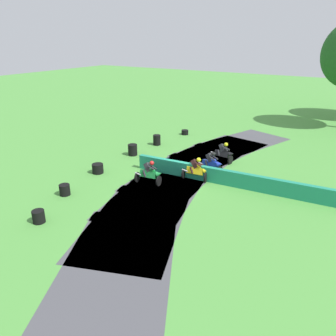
% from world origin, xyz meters
% --- Properties ---
extents(ground_plane, '(120.00, 120.00, 0.00)m').
position_xyz_m(ground_plane, '(0.00, 0.00, 0.00)').
color(ground_plane, '#4C933D').
extents(track_asphalt, '(8.26, 25.58, 0.01)m').
position_xyz_m(track_asphalt, '(0.84, 0.06, 0.00)').
color(track_asphalt, '#47474C').
rests_on(track_asphalt, ground).
extents(safety_barrier, '(14.99, 1.39, 0.90)m').
position_xyz_m(safety_barrier, '(4.93, 0.36, 0.45)').
color(safety_barrier, '#1E8466').
rests_on(safety_barrier, ground).
extents(motorcycle_lead_black, '(1.70, 0.93, 1.42)m').
position_xyz_m(motorcycle_lead_black, '(1.56, 3.68, 0.63)').
color(motorcycle_lead_black, black).
rests_on(motorcycle_lead_black, ground).
extents(motorcycle_chase_blue, '(1.70, 0.79, 1.42)m').
position_xyz_m(motorcycle_chase_blue, '(1.72, 1.41, 0.66)').
color(motorcycle_chase_blue, black).
rests_on(motorcycle_chase_blue, ground).
extents(motorcycle_trailing_yellow, '(1.67, 0.91, 1.43)m').
position_xyz_m(motorcycle_trailing_yellow, '(1.43, -0.01, 0.65)').
color(motorcycle_trailing_yellow, black).
rests_on(motorcycle_trailing_yellow, ground).
extents(motorcycle_fourth_green, '(1.67, 0.95, 1.43)m').
position_xyz_m(motorcycle_fourth_green, '(-0.64, -1.91, 0.64)').
color(motorcycle_fourth_green, black).
rests_on(motorcycle_fourth_green, ground).
extents(tire_stack_near, '(0.60, 0.60, 0.40)m').
position_xyz_m(tire_stack_near, '(-3.92, 8.20, 0.20)').
color(tire_stack_near, black).
rests_on(tire_stack_near, ground).
extents(tire_stack_mid_a, '(0.58, 0.58, 0.80)m').
position_xyz_m(tire_stack_mid_a, '(-4.36, 4.44, 0.40)').
color(tire_stack_mid_a, black).
rests_on(tire_stack_mid_a, ground).
extents(tire_stack_mid_b, '(0.66, 0.66, 0.80)m').
position_xyz_m(tire_stack_mid_b, '(-4.50, 1.51, 0.40)').
color(tire_stack_mid_b, black).
rests_on(tire_stack_mid_b, ground).
extents(tire_stack_far, '(0.70, 0.70, 0.60)m').
position_xyz_m(tire_stack_far, '(-4.31, -2.33, 0.30)').
color(tire_stack_far, black).
rests_on(tire_stack_far, ground).
extents(tire_stack_extra_a, '(0.57, 0.57, 0.60)m').
position_xyz_m(tire_stack_extra_a, '(-3.68, -5.59, 0.30)').
color(tire_stack_extra_a, black).
rests_on(tire_stack_extra_a, ground).
extents(tire_stack_extra_b, '(0.57, 0.57, 0.60)m').
position_xyz_m(tire_stack_extra_b, '(-2.51, -8.21, 0.30)').
color(tire_stack_extra_b, black).
rests_on(tire_stack_extra_b, ground).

